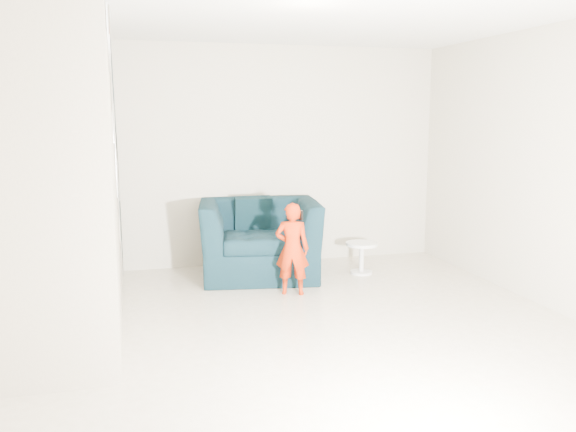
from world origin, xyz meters
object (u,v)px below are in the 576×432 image
at_px(armchair, 259,238).
at_px(side_table, 362,253).
at_px(staircase, 53,228).
at_px(toddler, 292,249).

height_order(armchair, side_table, armchair).
relative_size(armchair, staircase, 0.37).
bearing_deg(armchair, staircase, -133.58).
bearing_deg(toddler, armchair, -57.91).
relative_size(armchair, toddler, 1.40).
bearing_deg(side_table, staircase, -157.26).
distance_m(armchair, staircase, 2.65).
bearing_deg(staircase, side_table, 22.74).
bearing_deg(toddler, staircase, 39.45).
height_order(armchair, toddler, toddler).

